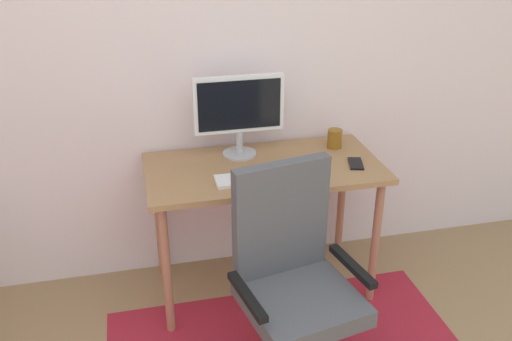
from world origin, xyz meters
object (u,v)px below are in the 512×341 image
keyboard (259,178)px  cell_phone (356,164)px  computer_mouse (322,167)px  monitor (239,108)px  coffee_cup (335,139)px  desk (264,182)px  office_chair (294,299)px

keyboard → cell_phone: keyboard is taller
computer_mouse → monitor: bearing=143.0°
monitor → cell_phone: (0.56, -0.26, -0.26)m
coffee_cup → cell_phone: 0.24m
desk → monitor: (-0.09, 0.16, 0.35)m
desk → office_chair: (-0.02, -0.65, -0.25)m
monitor → cell_phone: bearing=-24.7°
monitor → coffee_cup: bearing=-2.1°
desk → coffee_cup: bearing=18.4°
cell_phone → coffee_cup: bearing=112.6°
coffee_cup → office_chair: office_chair is taller
coffee_cup → office_chair: size_ratio=0.10×
cell_phone → office_chair: (-0.49, -0.56, -0.35)m
computer_mouse → coffee_cup: (0.16, 0.26, 0.03)m
monitor → computer_mouse: size_ratio=4.52×
monitor → office_chair: size_ratio=0.47×
desk → keyboard: bearing=-111.9°
desk → cell_phone: size_ratio=8.64×
monitor → cell_phone: monitor is taller
desk → coffee_cup: size_ratio=11.75×
keyboard → office_chair: bearing=-85.9°
cell_phone → office_chair: office_chair is taller
coffee_cup → monitor: bearing=177.9°
coffee_cup → office_chair: (-0.46, -0.80, -0.40)m
desk → cell_phone: 0.48m
monitor → office_chair: (0.07, -0.82, -0.60)m
desk → coffee_cup: (0.43, 0.14, 0.14)m
monitor → cell_phone: 0.67m
desk → office_chair: office_chair is taller
keyboard → office_chair: office_chair is taller
keyboard → office_chair: 0.62m
computer_mouse → cell_phone: bearing=5.6°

